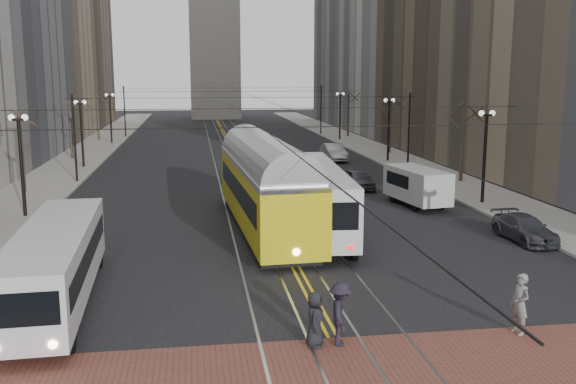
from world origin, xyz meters
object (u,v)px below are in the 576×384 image
object	(u,v)px
sedan_grey	(358,179)
pedestrian_b	(520,304)
sedan_parked	(525,228)
rear_bus	(312,200)
pedestrian_d	(341,314)
cargo_van	(417,187)
pedestrian_a	(315,319)
transit_bus	(56,267)
streetcar	(265,193)
sedan_silver	(334,152)

from	to	relation	value
sedan_grey	pedestrian_b	world-z (taller)	pedestrian_b
sedan_grey	sedan_parked	size ratio (longest dim) A/B	0.96
sedan_parked	rear_bus	bearing A→B (deg)	159.81
pedestrian_d	cargo_van	bearing A→B (deg)	-16.55
sedan_grey	pedestrian_a	world-z (taller)	pedestrian_a
transit_bus	pedestrian_d	world-z (taller)	transit_bus
sedan_parked	pedestrian_d	bearing A→B (deg)	-139.49
streetcar	sedan_parked	distance (m)	13.15
streetcar	cargo_van	size ratio (longest dim) A/B	3.03
sedan_parked	pedestrian_a	distance (m)	16.46
pedestrian_a	pedestrian_d	world-z (taller)	pedestrian_d
sedan_parked	sedan_silver	bearing A→B (deg)	93.43
transit_bus	rear_bus	distance (m)	14.19
transit_bus	pedestrian_b	world-z (taller)	transit_bus
cargo_van	sedan_parked	distance (m)	9.20
streetcar	sedan_parked	bearing A→B (deg)	-22.98
sedan_grey	cargo_van	bearing A→B (deg)	-74.86
sedan_parked	pedestrian_a	bearing A→B (deg)	-141.33
transit_bus	cargo_van	size ratio (longest dim) A/B	2.09
sedan_parked	pedestrian_d	world-z (taller)	pedestrian_d
rear_bus	cargo_van	size ratio (longest dim) A/B	2.45
sedan_grey	pedestrian_b	xyz separation A→B (m)	(-1.56, -26.11, 0.28)
streetcar	pedestrian_d	world-z (taller)	streetcar
streetcar	sedan_parked	world-z (taller)	streetcar
cargo_van	pedestrian_d	bearing A→B (deg)	-124.46
pedestrian_a	pedestrian_b	xyz separation A→B (m)	(6.52, 0.00, 0.13)
pedestrian_b	streetcar	bearing A→B (deg)	-167.73
sedan_grey	pedestrian_a	size ratio (longest dim) A/B	2.43
pedestrian_b	pedestrian_d	xyz separation A→B (m)	(-5.73, 0.00, -0.00)
transit_bus	cargo_van	xyz separation A→B (m)	(18.46, 14.75, -0.21)
pedestrian_d	pedestrian_a	bearing A→B (deg)	98.90
transit_bus	sedan_grey	world-z (taller)	transit_bus
transit_bus	pedestrian_b	distance (m)	15.65
cargo_van	transit_bus	bearing A→B (deg)	-150.40
sedan_grey	sedan_parked	xyz separation A→B (m)	(4.41, -15.38, -0.08)
rear_bus	cargo_van	distance (m)	9.47
cargo_van	sedan_grey	world-z (taller)	cargo_van
rear_bus	pedestrian_a	size ratio (longest dim) A/B	7.65
pedestrian_d	transit_bus	bearing A→B (deg)	70.94
sedan_grey	pedestrian_a	xyz separation A→B (m)	(-8.07, -26.11, 0.16)
transit_bus	pedestrian_a	size ratio (longest dim) A/B	6.52
cargo_van	pedestrian_d	xyz separation A→B (m)	(-9.33, -19.60, -0.19)
streetcar	rear_bus	world-z (taller)	streetcar
streetcar	sedan_grey	world-z (taller)	streetcar
streetcar	transit_bus	bearing A→B (deg)	-132.43
sedan_grey	pedestrian_d	distance (m)	27.11
sedan_grey	streetcar	bearing A→B (deg)	-128.13
cargo_van	pedestrian_d	size ratio (longest dim) A/B	2.72
transit_bus	sedan_parked	world-z (taller)	transit_bus
streetcar	pedestrian_b	size ratio (longest dim) A/B	8.22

